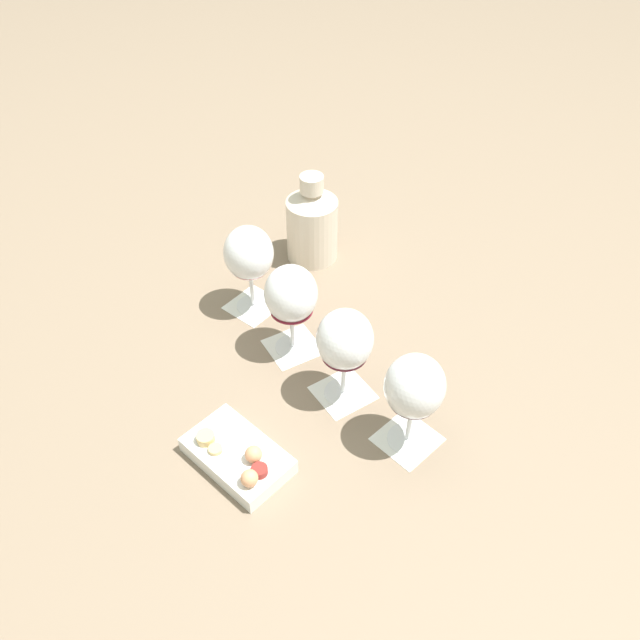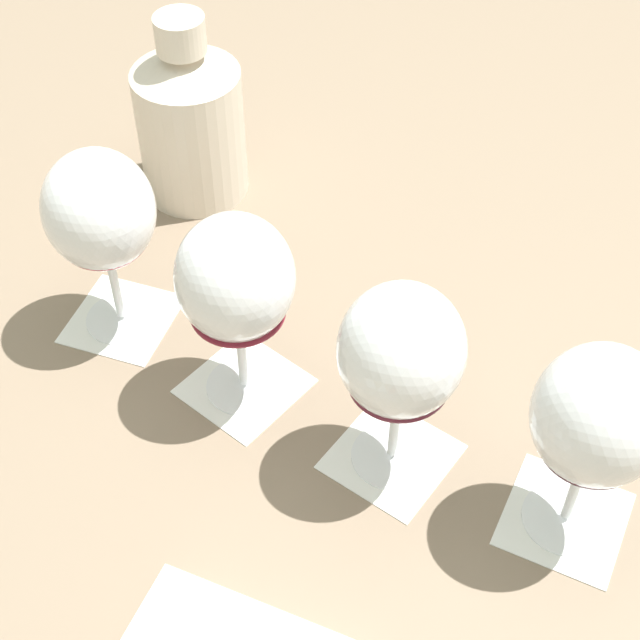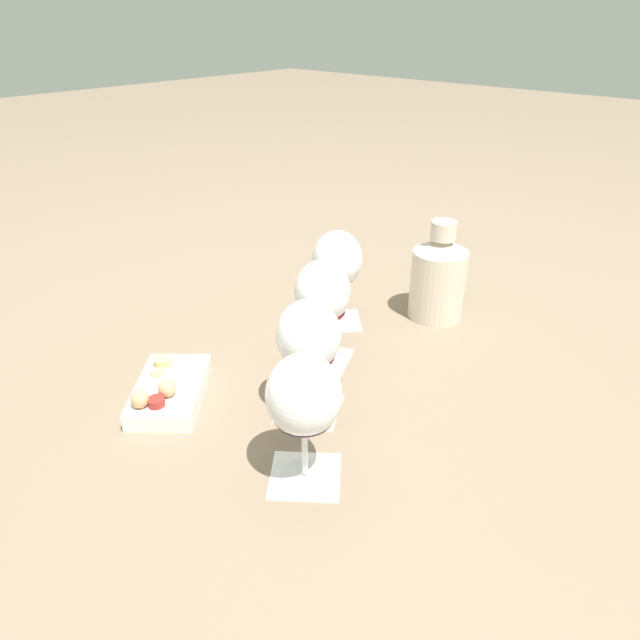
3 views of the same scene
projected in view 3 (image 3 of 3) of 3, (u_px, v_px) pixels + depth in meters
name	position (u px, v px, depth m)	size (l,w,h in m)	color
ground_plane	(320.00, 382.00, 0.99)	(8.00, 8.00, 0.00)	#7F6B56
tasting_card_0	(336.00, 321.00, 1.18)	(0.13, 0.13, 0.00)	white
tasting_card_1	(322.00, 358.00, 1.05)	(0.13, 0.13, 0.00)	white
tasting_card_2	(309.00, 409.00, 0.92)	(0.13, 0.13, 0.00)	white
tasting_card_3	(305.00, 475.00, 0.79)	(0.13, 0.13, 0.00)	white
wine_glass_0	(337.00, 263.00, 1.11)	(0.10, 0.10, 0.19)	white
wine_glass_1	(322.00, 295.00, 0.99)	(0.10, 0.10, 0.19)	white
wine_glass_2	(309.00, 340.00, 0.86)	(0.10, 0.10, 0.19)	white
wine_glass_3	(304.00, 400.00, 0.73)	(0.10, 0.10, 0.19)	white
ceramic_vase	(438.00, 276.00, 1.16)	(0.11, 0.11, 0.21)	beige
snack_dish	(169.00, 390.00, 0.93)	(0.20, 0.20, 0.06)	white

